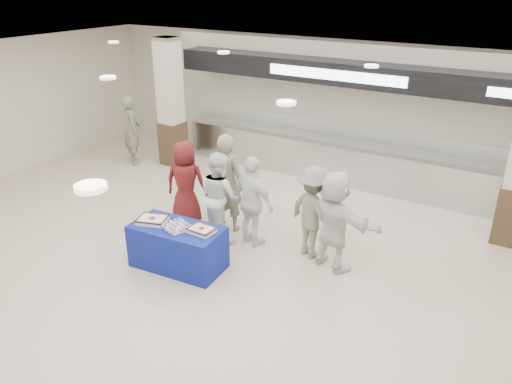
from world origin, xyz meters
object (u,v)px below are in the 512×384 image
Objects in this scene: sheet_cake_right at (202,230)px; cupcake_tray at (176,227)px; chef_short at (252,202)px; display_table at (178,247)px; civilian_white at (334,220)px; soldier_a at (227,182)px; sheet_cake_left at (152,220)px; chef_tall at (220,196)px; soldier_bg at (132,130)px; soldier_b at (314,212)px; civilian_maroon at (186,182)px.

cupcake_tray is (-0.43, -0.12, -0.01)m from sheet_cake_right.
display_table is at bearing 76.89° from chef_short.
cupcake_tray is 2.60m from civilian_white.
cupcake_tray is at bearing 90.78° from soldier_a.
chef_tall is (0.46, 1.30, 0.04)m from sheet_cake_left.
soldier_bg is (-3.78, 3.42, 0.09)m from sheet_cake_left.
chef_tall is at bearing 90.87° from cupcake_tray.
soldier_a reaches higher than soldier_b.
sheet_cake_right is 1.23m from chef_tall.
soldier_a is 0.81m from chef_short.
cupcake_tray is 1.66m from soldier_a.
civilian_maroon is at bearing 9.97° from chef_short.
soldier_a is 1.13× the size of chef_short.
civilian_maroon is at bearing 11.88° from chef_tall.
civilian_white is 6.75m from soldier_bg.
civilian_white is at bearing -176.10° from soldier_b.
soldier_a is 1.07× the size of soldier_bg.
chef_tall is at bearing 84.83° from display_table.
display_table is at bearing 49.14° from civilian_white.
soldier_b is at bearing 48.00° from sheet_cake_right.
soldier_b is (1.76, 0.30, -0.01)m from chef_tall.
sheet_cake_left is 0.32× the size of soldier_bg.
civilian_maroon is 0.97× the size of civilian_white.
sheet_cake_left is at bearing 45.93° from civilian_white.
civilian_white reaches higher than soldier_b.
soldier_b is (1.76, 1.52, 0.46)m from display_table.
soldier_bg is (-4.24, 2.12, 0.05)m from chef_tall.
civilian_white is at bearing -161.96° from soldier_bg.
soldier_a reaches higher than sheet_cake_left.
chef_short reaches higher than display_table.
cupcake_tray is 1.75m from civilian_maroon.
soldier_a is (0.85, 0.19, 0.12)m from civilian_maroon.
cupcake_tray is 0.31× the size of chef_tall.
chef_tall is 0.97× the size of civilian_white.
soldier_bg reaches higher than civilian_white.
civilian_white is 0.97× the size of soldier_bg.
civilian_maroon is 0.88× the size of soldier_a.
soldier_b is at bearing 35.85° from sheet_cake_left.
soldier_b is (2.70, 0.11, -0.01)m from civilian_maroon.
chef_tall is at bearing 21.12° from civilian_white.
soldier_b is 0.96× the size of civilian_white.
display_table is 0.63m from sheet_cake_right.
sheet_cake_right is 5.72m from soldier_bg.
sheet_cake_left is 0.93m from sheet_cake_right.
civilian_white is at bearing -164.26° from chef_short.
chef_tall is (0.09, -0.38, -0.12)m from soldier_a.
soldier_b is (1.84, -0.08, -0.12)m from soldier_a.
soldier_b is at bearing 36.00° from display_table.
soldier_bg is at bearing 145.19° from sheet_cake_right.
civilian_white reaches higher than display_table.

